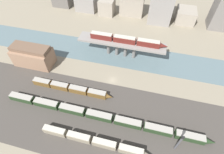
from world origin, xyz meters
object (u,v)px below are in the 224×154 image
(train_yard_far, at_px, (71,88))
(signal_tower, at_px, (179,143))
(train_on_bridge, at_px, (127,40))
(train_yard_near, at_px, (94,141))
(warehouse_building, at_px, (33,56))
(train_yard_mid, at_px, (103,117))

(train_yard_far, xyz_separation_m, signal_tower, (52.91, -17.29, 4.36))
(train_on_bridge, height_order, train_yard_near, train_on_bridge)
(warehouse_building, bearing_deg, train_yard_far, -25.57)
(train_yard_far, relative_size, signal_tower, 3.60)
(train_yard_near, relative_size, warehouse_building, 2.11)
(train_yard_near, relative_size, train_yard_mid, 0.49)
(train_yard_near, distance_m, warehouse_building, 61.33)
(signal_tower, bearing_deg, train_yard_mid, 169.97)
(train_on_bridge, xyz_separation_m, train_yard_far, (-22.43, -33.26, -10.51))
(train_yard_far, bearing_deg, train_yard_near, -49.25)
(warehouse_building, bearing_deg, signal_tower, -20.82)
(train_on_bridge, bearing_deg, signal_tower, -58.91)
(train_yard_mid, bearing_deg, train_yard_far, 150.39)
(train_on_bridge, bearing_deg, train_yard_far, -123.99)
(train_on_bridge, distance_m, train_yard_far, 41.47)
(train_on_bridge, distance_m, signal_tower, 59.36)
(train_yard_far, relative_size, warehouse_building, 1.95)
(train_on_bridge, relative_size, train_yard_far, 1.03)
(train_on_bridge, relative_size, train_yard_mid, 0.46)
(train_yard_far, distance_m, signal_tower, 55.84)
(train_on_bridge, bearing_deg, train_yard_near, -92.44)
(signal_tower, bearing_deg, train_yard_near, -169.77)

